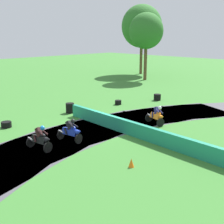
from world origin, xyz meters
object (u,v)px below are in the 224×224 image
(motorcycle_lead_orange, at_px, (157,116))
(tire_stack_mid_b, at_px, (70,108))
(tire_stack_near, at_px, (157,97))
(tire_stack_mid_a, at_px, (118,102))
(tire_stack_far, at_px, (6,125))
(motorcycle_chase_blue, at_px, (71,131))
(motorcycle_trailing_black, at_px, (41,138))
(traffic_cone, at_px, (131,163))

(motorcycle_lead_orange, xyz_separation_m, tire_stack_mid_b, (-6.91, -2.38, -0.23))
(tire_stack_mid_b, bearing_deg, tire_stack_near, 76.23)
(tire_stack_mid_a, xyz_separation_m, tire_stack_far, (-0.69, -10.42, 0.00))
(tire_stack_mid_b, bearing_deg, motorcycle_chase_blue, -36.95)
(tire_stack_mid_b, bearing_deg, motorcycle_trailing_black, -48.92)
(tire_stack_far, bearing_deg, tire_stack_mid_a, 86.24)
(motorcycle_trailing_black, relative_size, traffic_cone, 3.80)
(motorcycle_lead_orange, distance_m, tire_stack_mid_b, 7.31)
(tire_stack_far, xyz_separation_m, traffic_cone, (10.33, 1.23, 0.02))
(tire_stack_far, bearing_deg, traffic_cone, 6.81)
(motorcycle_lead_orange, relative_size, tire_stack_mid_b, 2.17)
(motorcycle_lead_orange, xyz_separation_m, motorcycle_chase_blue, (-1.47, -6.47, 0.03))
(tire_stack_mid_a, xyz_separation_m, tire_stack_mid_b, (-0.74, -4.89, 0.20))
(motorcycle_chase_blue, bearing_deg, tire_stack_mid_a, 117.61)
(tire_stack_mid_b, bearing_deg, tire_stack_far, -89.42)
(tire_stack_near, xyz_separation_m, tire_stack_mid_b, (-2.17, -8.87, 0.10))
(tire_stack_mid_a, bearing_deg, motorcycle_chase_blue, -62.39)
(motorcycle_lead_orange, height_order, tire_stack_near, motorcycle_lead_orange)
(motorcycle_chase_blue, bearing_deg, traffic_cone, -2.27)
(motorcycle_chase_blue, relative_size, tire_stack_mid_b, 2.10)
(tire_stack_near, bearing_deg, tire_stack_far, -98.37)
(motorcycle_lead_orange, height_order, motorcycle_chase_blue, motorcycle_chase_blue)
(tire_stack_mid_a, bearing_deg, traffic_cone, -43.61)
(motorcycle_chase_blue, distance_m, tire_stack_far, 5.59)
(tire_stack_far, bearing_deg, tire_stack_near, 81.63)
(motorcycle_chase_blue, relative_size, motorcycle_trailing_black, 1.00)
(motorcycle_trailing_black, height_order, tire_stack_far, motorcycle_trailing_black)
(motorcycle_chase_blue, distance_m, tire_stack_near, 13.38)
(motorcycle_lead_orange, relative_size, traffic_cone, 3.95)
(motorcycle_trailing_black, bearing_deg, tire_stack_mid_a, 112.62)
(tire_stack_near, bearing_deg, motorcycle_trailing_black, -78.12)
(motorcycle_lead_orange, relative_size, motorcycle_trailing_black, 1.04)
(motorcycle_chase_blue, height_order, tire_stack_mid_a, motorcycle_chase_blue)
(motorcycle_trailing_black, xyz_separation_m, tire_stack_mid_a, (-4.58, 11.00, -0.45))
(tire_stack_mid_b, distance_m, traffic_cone, 11.24)
(motorcycle_lead_orange, xyz_separation_m, motorcycle_trailing_black, (-1.59, -8.49, 0.03))
(motorcycle_trailing_black, xyz_separation_m, tire_stack_near, (-3.15, 14.98, -0.35))
(tire_stack_mid_b, xyz_separation_m, traffic_cone, (10.38, -4.29, -0.18))
(motorcycle_chase_blue, distance_m, motorcycle_trailing_black, 2.02)
(motorcycle_lead_orange, distance_m, motorcycle_trailing_black, 8.63)
(motorcycle_lead_orange, height_order, motorcycle_trailing_black, motorcycle_trailing_black)
(motorcycle_chase_blue, distance_m, traffic_cone, 4.96)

